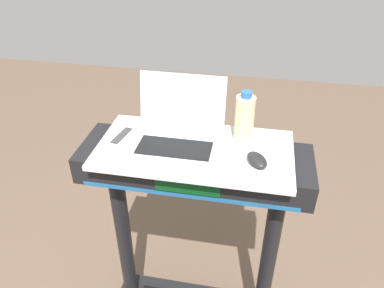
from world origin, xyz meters
TOP-DOWN VIEW (x-y plane):
  - desk_board at (0.00, 0.70)m, footprint 0.74×0.38m
  - laptop at (-0.07, 0.72)m, footprint 0.34×0.28m
  - computer_mouse at (0.24, 0.64)m, footprint 0.10×0.12m
  - water_bottle at (0.18, 0.78)m, footprint 0.07×0.07m
  - tv_remote at (-0.29, 0.70)m, footprint 0.08×0.17m

SIDE VIEW (x-z plane):
  - desk_board at x=0.00m, z-range 1.10..1.12m
  - tv_remote at x=-0.29m, z-range 1.12..1.14m
  - computer_mouse at x=0.24m, z-range 1.12..1.16m
  - laptop at x=-0.07m, z-range 1.05..1.29m
  - water_bottle at x=0.18m, z-range 1.11..1.32m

